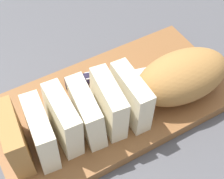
% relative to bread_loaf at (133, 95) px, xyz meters
% --- Properties ---
extents(ground_plane, '(3.00, 3.00, 0.00)m').
position_rel_bread_loaf_xyz_m(ground_plane, '(0.02, -0.04, -0.07)').
color(ground_plane, '#4C4C51').
extents(cutting_board, '(0.47, 0.25, 0.02)m').
position_rel_bread_loaf_xyz_m(cutting_board, '(0.02, -0.04, -0.06)').
color(cutting_board, brown).
rests_on(cutting_board, ground_plane).
extents(bread_loaf, '(0.43, 0.13, 0.09)m').
position_rel_bread_loaf_xyz_m(bread_loaf, '(0.00, 0.00, 0.00)').
color(bread_loaf, '#A8753D').
rests_on(bread_loaf, cutting_board).
extents(bread_knife, '(0.25, 0.08, 0.02)m').
position_rel_bread_loaf_xyz_m(bread_knife, '(0.03, -0.10, -0.04)').
color(bread_knife, silver).
rests_on(bread_knife, cutting_board).
extents(crumb_near_knife, '(0.01, 0.01, 0.01)m').
position_rel_bread_loaf_xyz_m(crumb_near_knife, '(0.03, -0.01, -0.04)').
color(crumb_near_knife, '#996633').
rests_on(crumb_near_knife, cutting_board).
extents(crumb_near_loaf, '(0.01, 0.01, 0.01)m').
position_rel_bread_loaf_xyz_m(crumb_near_loaf, '(-0.01, -0.02, -0.04)').
color(crumb_near_loaf, '#996633').
rests_on(crumb_near_loaf, cutting_board).
extents(crumb_stray_left, '(0.01, 0.01, 0.01)m').
position_rel_bread_loaf_xyz_m(crumb_stray_left, '(0.02, -0.10, -0.04)').
color(crumb_stray_left, '#996633').
rests_on(crumb_stray_left, cutting_board).
extents(crumb_stray_right, '(0.01, 0.01, 0.01)m').
position_rel_bread_loaf_xyz_m(crumb_stray_right, '(0.02, -0.01, -0.04)').
color(crumb_stray_right, '#996633').
rests_on(crumb_stray_right, cutting_board).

